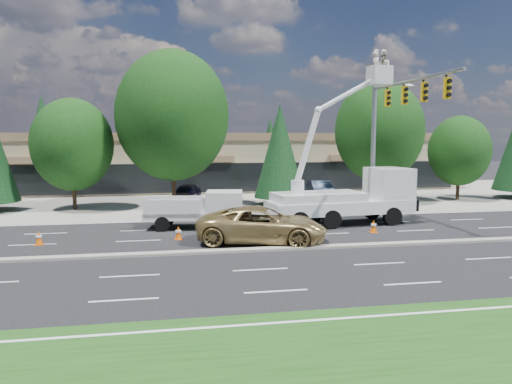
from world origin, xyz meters
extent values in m
plane|color=black|center=(0.00, 0.00, 0.00)|extent=(140.00, 140.00, 0.00)
cube|color=gray|center=(0.00, 20.00, 0.01)|extent=(140.00, 22.00, 0.01)
cube|color=gray|center=(0.00, 0.00, 0.06)|extent=(120.00, 0.55, 0.12)
cube|color=tan|center=(0.00, 30.00, 2.50)|extent=(50.00, 15.00, 5.00)
cube|color=brown|center=(0.00, 30.00, 5.15)|extent=(50.40, 15.40, 0.70)
cube|color=black|center=(0.00, 22.45, 1.50)|extent=(48.00, 0.12, 2.60)
cylinder|color=#332114|center=(-10.00, 15.00, 1.28)|extent=(0.28, 0.28, 2.56)
ellipsoid|color=black|center=(-10.00, 15.00, 4.62)|extent=(5.68, 5.68, 6.54)
cylinder|color=#332114|center=(-3.00, 15.00, 1.85)|extent=(0.28, 0.28, 3.71)
ellipsoid|color=black|center=(-3.00, 15.00, 6.69)|extent=(8.23, 8.23, 9.47)
cylinder|color=#332114|center=(5.00, 15.00, 0.40)|extent=(0.26, 0.26, 0.80)
cone|color=black|center=(5.00, 15.00, 4.10)|extent=(3.88, 3.88, 7.08)
cylinder|color=#332114|center=(13.00, 15.00, 1.56)|extent=(0.28, 0.28, 3.12)
ellipsoid|color=black|center=(13.00, 15.00, 5.62)|extent=(6.92, 6.92, 7.96)
cylinder|color=#332114|center=(20.00, 15.00, 1.11)|extent=(0.28, 0.28, 2.23)
ellipsoid|color=black|center=(20.00, 15.00, 4.02)|extent=(4.95, 4.95, 5.69)
cylinder|color=#332114|center=(-18.00, 42.00, 0.40)|extent=(0.26, 0.26, 0.80)
cone|color=black|center=(-18.00, 42.00, 5.41)|extent=(5.12, 5.12, 9.35)
cylinder|color=#332114|center=(-4.00, 42.00, 0.40)|extent=(0.26, 0.26, 0.80)
cone|color=black|center=(-4.00, 42.00, 6.25)|extent=(5.91, 5.91, 10.80)
cylinder|color=#332114|center=(10.00, 42.00, 0.40)|extent=(0.26, 0.26, 0.80)
cone|color=black|center=(10.00, 42.00, 4.02)|extent=(3.80, 3.80, 6.94)
cylinder|color=#332114|center=(22.00, 42.00, 0.40)|extent=(0.26, 0.26, 0.80)
cone|color=black|center=(22.00, 42.00, 5.88)|extent=(5.56, 5.56, 10.16)
cylinder|color=gray|center=(10.00, 9.20, 4.50)|extent=(0.32, 0.32, 9.00)
cylinder|color=gray|center=(10.00, 4.20, 8.30)|extent=(0.20, 10.00, 0.20)
cylinder|color=gray|center=(11.30, 9.20, 8.60)|extent=(2.60, 0.12, 0.12)
cube|color=gold|center=(10.00, 7.20, 7.55)|extent=(0.32, 0.22, 1.05)
cube|color=gold|center=(10.00, 5.00, 7.55)|extent=(0.32, 0.22, 1.05)
cube|color=gold|center=(10.00, 2.80, 7.55)|extent=(0.32, 0.22, 1.05)
cube|color=gold|center=(10.00, 0.60, 7.55)|extent=(0.32, 0.22, 1.05)
cube|color=silver|center=(-2.05, 6.20, 0.78)|extent=(5.76, 2.87, 0.41)
cube|color=silver|center=(-0.33, 5.92, 1.42)|extent=(2.31, 2.27, 1.38)
cube|color=black|center=(0.26, 5.83, 1.61)|extent=(0.35, 1.73, 0.92)
cube|color=silver|center=(-3.00, 7.24, 1.24)|extent=(3.13, 0.77, 1.01)
cube|color=silver|center=(-3.28, 5.51, 1.24)|extent=(3.13, 0.77, 1.01)
cube|color=silver|center=(6.54, 5.85, 1.08)|extent=(8.91, 3.56, 0.76)
cube|color=silver|center=(9.77, 6.21, 2.22)|extent=(2.44, 2.77, 2.17)
cube|color=black|center=(10.58, 6.30, 2.38)|extent=(0.33, 2.16, 1.30)
cube|color=silver|center=(5.14, 5.69, 1.68)|extent=(5.45, 3.06, 0.54)
cylinder|color=silver|center=(3.85, 5.54, 2.28)|extent=(0.76, 0.76, 0.87)
cube|color=silver|center=(8.93, 6.12, 8.77)|extent=(1.29, 1.10, 1.17)
imported|color=beige|center=(8.69, 6.09, 9.21)|extent=(0.52, 0.73, 1.87)
imported|color=beige|center=(9.17, 6.14, 9.21)|extent=(0.81, 0.98, 1.87)
ellipsoid|color=white|center=(8.69, 6.09, 10.16)|extent=(0.28, 0.28, 0.20)
ellipsoid|color=white|center=(9.17, 6.14, 10.16)|extent=(0.28, 0.28, 0.20)
cube|color=#E25A07|center=(-9.67, 3.13, 0.01)|extent=(0.40, 0.40, 0.03)
cone|color=#E25A07|center=(-9.67, 3.13, 0.35)|extent=(0.36, 0.36, 0.70)
cylinder|color=white|center=(-9.67, 3.13, 0.42)|extent=(0.29, 0.29, 0.10)
cube|color=#E25A07|center=(-3.01, 3.20, 0.01)|extent=(0.40, 0.40, 0.03)
cone|color=#E25A07|center=(-3.01, 3.20, 0.35)|extent=(0.36, 0.36, 0.70)
cylinder|color=white|center=(-3.01, 3.20, 0.42)|extent=(0.29, 0.29, 0.10)
cube|color=#E25A07|center=(-0.38, 3.64, 0.01)|extent=(0.40, 0.40, 0.03)
cone|color=#E25A07|center=(-0.38, 3.64, 0.35)|extent=(0.36, 0.36, 0.70)
cylinder|color=white|center=(-0.38, 3.64, 0.42)|extent=(0.29, 0.29, 0.10)
cube|color=#E25A07|center=(7.50, 3.15, 0.01)|extent=(0.40, 0.40, 0.03)
cone|color=#E25A07|center=(7.50, 3.15, 0.35)|extent=(0.36, 0.36, 0.70)
cylinder|color=white|center=(7.50, 3.15, 0.42)|extent=(0.29, 0.29, 0.10)
imported|color=#A2884E|center=(1.03, 1.69, 0.88)|extent=(6.89, 4.48, 1.76)
imported|color=black|center=(-2.00, 17.38, 0.73)|extent=(2.90, 4.60, 1.46)
imported|color=black|center=(8.98, 17.19, 0.78)|extent=(2.20, 4.92, 1.57)
camera|label=1|loc=(-3.62, -22.00, 5.25)|focal=35.00mm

